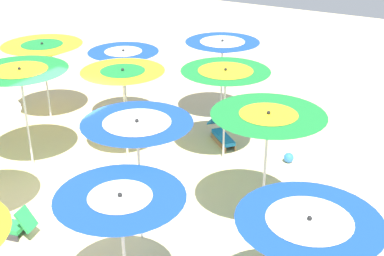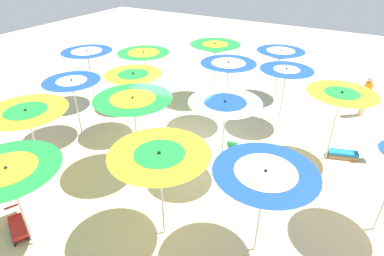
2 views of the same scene
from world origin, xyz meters
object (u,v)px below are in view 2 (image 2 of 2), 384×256
object	(u,v)px
beach_umbrella_9	(225,108)
beach_umbrella_10	(133,104)
beach_umbrella_6	(134,78)
beach_umbrella_15	(9,176)
lounger_0	(347,153)
beach_umbrella_8	(341,98)
beach_umbrella_7	(72,85)
beach_umbrella_14	(160,162)
beach_umbrella_3	(87,55)
beach_umbrella_13	(265,177)
lounger_2	(229,159)
beach_umbrella_5	(228,68)
beach_umbrella_1	(215,49)
lounger_1	(17,224)
beach_umbrella_4	(286,74)
lounger_3	(128,100)
beachgoer_0	(366,96)
beach_umbrella_2	(144,56)
beach_umbrella_11	(28,117)
beach_ball	(156,87)
beach_umbrella_0	(280,55)

from	to	relation	value
beach_umbrella_9	beach_umbrella_10	size ratio (longest dim) A/B	1.01
beach_umbrella_6	beach_umbrella_15	world-z (taller)	beach_umbrella_6
lounger_0	beach_umbrella_8	bearing A→B (deg)	13.21
beach_umbrella_7	beach_umbrella_14	distance (m)	5.74
beach_umbrella_14	beach_umbrella_15	distance (m)	3.11
lounger_0	beach_umbrella_10	bearing A→B (deg)	16.68
beach_umbrella_3	beach_umbrella_13	distance (m)	9.72
lounger_2	beach_umbrella_6	bearing A→B (deg)	-105.19
beach_umbrella_3	beach_umbrella_5	world-z (taller)	beach_umbrella_5
beach_umbrella_10	lounger_0	world-z (taller)	beach_umbrella_10
beach_umbrella_13	beach_umbrella_1	bearing A→B (deg)	123.08
beach_umbrella_9	lounger_2	distance (m)	2.16
beach_umbrella_6	lounger_1	world-z (taller)	beach_umbrella_6
beach_umbrella_4	beach_umbrella_6	bearing A→B (deg)	-144.13
beach_umbrella_4	lounger_3	bearing A→B (deg)	-166.79
beach_umbrella_10	lounger_3	xyz separation A→B (m)	(-3.40, 3.51, -2.08)
lounger_0	beachgoer_0	distance (m)	3.64
beach_umbrella_1	beach_umbrella_8	world-z (taller)	beach_umbrella_1
beach_umbrella_2	beach_umbrella_14	xyz separation A→B (m)	(4.74, -5.67, -0.00)
beach_umbrella_4	lounger_3	world-z (taller)	beach_umbrella_4
lounger_0	beach_umbrella_7	bearing A→B (deg)	2.45
beach_umbrella_3	lounger_0	world-z (taller)	beach_umbrella_3
beach_umbrella_7	beach_umbrella_10	bearing A→B (deg)	-10.60
beach_umbrella_8	beach_umbrella_15	distance (m)	8.92
beach_umbrella_3	beach_umbrella_11	distance (m)	5.05
beach_umbrella_8	beach_umbrella_5	bearing A→B (deg)	172.92
beach_umbrella_13	beach_umbrella_15	size ratio (longest dim) A/B	1.02
beach_umbrella_5	beachgoer_0	size ratio (longest dim) A/B	1.54
beach_umbrella_8	beach_umbrella_1	bearing A→B (deg)	155.93
beach_umbrella_8	beachgoer_0	bearing A→B (deg)	79.95
beach_umbrella_10	beach_umbrella_11	size ratio (longest dim) A/B	1.11
beach_umbrella_7	beach_umbrella_14	world-z (taller)	beach_umbrella_14
beach_umbrella_13	lounger_1	distance (m)	6.13
beach_umbrella_7	lounger_1	world-z (taller)	beach_umbrella_7
beach_umbrella_14	beach_ball	size ratio (longest dim) A/B	9.67
beach_umbrella_1	beach_umbrella_8	xyz separation A→B (m)	(5.35, -2.39, -0.09)
beach_ball	beach_umbrella_8	bearing A→B (deg)	-13.20
beach_umbrella_0	beach_umbrella_14	distance (m)	9.25
beach_umbrella_10	beach_umbrella_4	bearing A→B (deg)	59.51
beach_umbrella_7	beach_umbrella_9	size ratio (longest dim) A/B	0.87
lounger_2	beach_umbrella_5	bearing A→B (deg)	-164.95
beach_umbrella_9	lounger_3	distance (m)	6.60
beachgoer_0	beach_umbrella_14	bearing A→B (deg)	115.11
beach_umbrella_9	beach_umbrella_2	bearing A→B (deg)	149.77
beach_umbrella_9	beachgoer_0	world-z (taller)	beach_umbrella_9
beach_umbrella_2	beachgoer_0	xyz separation A→B (m)	(8.32, 3.53, -1.30)
beach_umbrella_3	beach_umbrella_5	xyz separation A→B (m)	(5.78, 1.19, 0.10)
beach_umbrella_13	beach_ball	world-z (taller)	beach_umbrella_13
beach_umbrella_6	beach_umbrella_13	bearing A→B (deg)	-27.12
beach_umbrella_11	beach_umbrella_13	size ratio (longest dim) A/B	0.97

